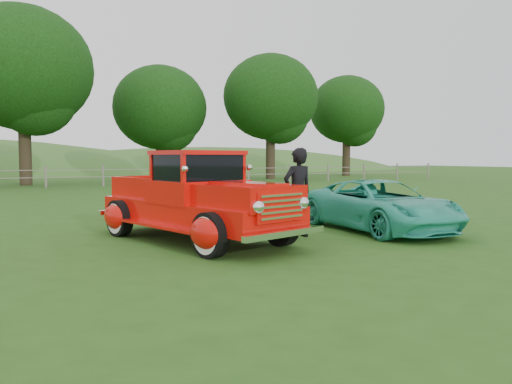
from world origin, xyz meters
name	(u,v)px	position (x,y,z in m)	size (l,w,h in m)	color
ground	(280,257)	(0.00, 0.00, 0.00)	(140.00, 140.00, 0.00)	#264F15
distant_hills	(29,208)	(-4.08, 59.46, -4.55)	(116.00, 60.00, 18.00)	#376224
fence_line	(103,176)	(0.00, 22.00, 0.60)	(48.00, 0.12, 1.20)	slate
tree_near_west	(23,68)	(-4.00, 25.00, 6.80)	(8.00, 8.00, 10.42)	black
tree_near_east	(160,108)	(5.00, 29.00, 5.25)	(6.80, 6.80, 8.33)	black
tree_mid_east	(271,97)	(13.00, 27.00, 6.17)	(7.20, 7.20, 9.44)	black
tree_far_east	(347,110)	(22.00, 30.00, 5.86)	(6.60, 6.60, 8.86)	black
red_pickup	(196,201)	(-0.79, 2.06, 0.80)	(3.32, 5.28, 1.78)	black
teal_sedan	(380,205)	(3.39, 1.69, 0.57)	(1.90, 4.11, 1.14)	#2CB396
man	(298,193)	(1.26, 1.65, 0.92)	(0.67, 0.44, 1.85)	black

